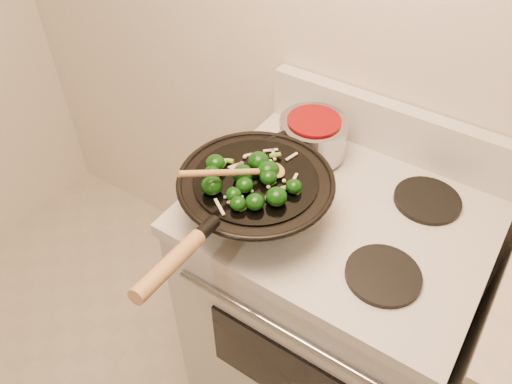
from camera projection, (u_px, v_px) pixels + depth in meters
The scene contains 5 objects.
stove at pixel (327, 302), 1.65m from camera, with size 0.78×0.67×1.08m.
wok at pixel (255, 195), 1.26m from camera, with size 0.40×0.66×0.21m.
stirfry at pixel (250, 179), 1.20m from camera, with size 0.25×0.29×0.05m.
wooden_spoon at pixel (249, 171), 1.19m from camera, with size 0.16×0.26×0.10m.
saucepan at pixel (312, 136), 1.45m from camera, with size 0.20×0.30×0.12m.
Camera 1 is at (0.22, 0.26, 1.88)m, focal length 35.00 mm.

